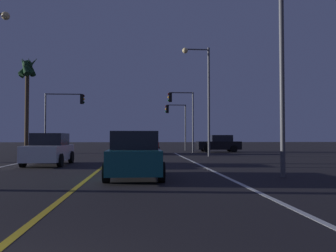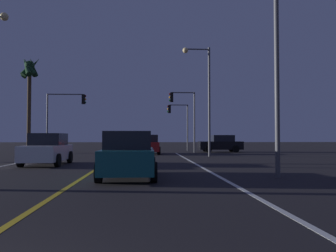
{
  "view_description": "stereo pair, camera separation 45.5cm",
  "coord_description": "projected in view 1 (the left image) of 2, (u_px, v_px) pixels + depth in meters",
  "views": [
    {
      "loc": [
        1.89,
        -2.34,
        1.49
      ],
      "look_at": [
        3.9,
        22.86,
        2.31
      ],
      "focal_mm": 36.74,
      "sensor_mm": 36.0,
      "label": 1
    },
    {
      "loc": [
        2.34,
        -2.34,
        1.49
      ],
      "look_at": [
        3.9,
        22.86,
        2.31
      ],
      "focal_mm": 36.74,
      "sensor_mm": 36.0,
      "label": 2
    }
  ],
  "objects": [
    {
      "name": "traffic_light_near_left",
      "position": [
        64.0,
        109.0,
        31.71
      ],
      "size": [
        3.62,
        0.36,
        5.52
      ],
      "color": "#4C4C51",
      "rests_on": "ground"
    },
    {
      "name": "traffic_light_far_right",
      "position": [
        176.0,
        117.0,
        38.05
      ],
      "size": [
        2.33,
        0.36,
        5.11
      ],
      "rotation": [
        0.0,
        0.0,
        3.14
      ],
      "color": "#4C4C51",
      "rests_on": "ground"
    },
    {
      "name": "lane_center_divider",
      "position": [
        94.0,
        174.0,
        13.82
      ],
      "size": [
        0.16,
        35.46,
        0.01
      ],
      "primitive_type": "cube",
      "color": "gold",
      "rests_on": "ground"
    },
    {
      "name": "traffic_light_near_right",
      "position": [
        181.0,
        108.0,
        32.58
      ],
      "size": [
        2.49,
        0.36,
        5.77
      ],
      "rotation": [
        0.0,
        0.0,
        3.14
      ],
      "color": "#4C4C51",
      "rests_on": "ground"
    },
    {
      "name": "car_oncoming",
      "position": [
        49.0,
        150.0,
        18.37
      ],
      "size": [
        2.02,
        4.3,
        1.7
      ],
      "rotation": [
        0.0,
        0.0,
        -1.57
      ],
      "color": "black",
      "rests_on": "ground"
    },
    {
      "name": "street_lamp_right_far",
      "position": [
        203.0,
        88.0,
        26.61
      ],
      "size": [
        2.16,
        0.44,
        8.46
      ],
      "rotation": [
        0.0,
        0.0,
        3.14
      ],
      "color": "#4C4C51",
      "rests_on": "ground"
    },
    {
      "name": "palm_tree_left_far",
      "position": [
        27.0,
        76.0,
        32.15
      ],
      "size": [
        2.16,
        2.04,
        9.16
      ],
      "color": "#473826",
      "rests_on": "ground"
    },
    {
      "name": "street_lamp_right_near",
      "position": [
        265.0,
        34.0,
        12.85
      ],
      "size": [
        2.78,
        0.44,
        8.45
      ],
      "rotation": [
        0.0,
        0.0,
        3.14
      ],
      "color": "#4C4C51",
      "rests_on": "ground"
    },
    {
      "name": "car_lead_same_lane",
      "position": [
        135.0,
        155.0,
        12.53
      ],
      "size": [
        2.02,
        4.3,
        1.7
      ],
      "rotation": [
        0.0,
        0.0,
        1.57
      ],
      "color": "black",
      "rests_on": "ground"
    },
    {
      "name": "car_crossing_side",
      "position": [
        219.0,
        144.0,
        34.48
      ],
      "size": [
        4.3,
        2.02,
        1.7
      ],
      "rotation": [
        0.0,
        0.0,
        3.14
      ],
      "color": "black",
      "rests_on": "ground"
    },
    {
      "name": "car_ahead_far",
      "position": [
        147.0,
        145.0,
        30.29
      ],
      "size": [
        2.02,
        4.3,
        1.7
      ],
      "rotation": [
        0.0,
        0.0,
        1.57
      ],
      "color": "black",
      "rests_on": "ground"
    },
    {
      "name": "lane_edge_right",
      "position": [
        217.0,
        173.0,
        14.23
      ],
      "size": [
        0.16,
        35.46,
        0.01
      ],
      "primitive_type": "cube",
      "color": "silver",
      "rests_on": "ground"
    }
  ]
}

